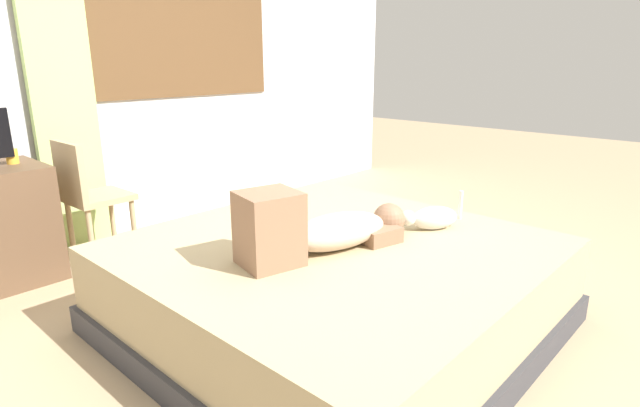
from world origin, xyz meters
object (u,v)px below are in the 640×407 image
(cat, at_px, (431,218))
(bed, at_px, (335,286))
(chair_by_desk, at_px, (87,193))
(cup, at_px, (12,156))
(person_lying, at_px, (321,229))

(cat, bearing_deg, bed, 154.61)
(chair_by_desk, bearing_deg, cat, -63.79)
(cat, height_order, cup, cup)
(bed, distance_m, chair_by_desk, 1.87)
(bed, xyz_separation_m, chair_by_desk, (-0.48, 1.79, 0.28))
(bed, distance_m, cat, 0.65)
(person_lying, relative_size, cat, 3.06)
(person_lying, bearing_deg, chair_by_desk, 101.04)
(person_lying, bearing_deg, bed, 8.36)
(bed, bearing_deg, person_lying, -171.64)
(cup, distance_m, chair_by_desk, 0.49)
(bed, relative_size, cup, 21.03)
(cat, xyz_separation_m, chair_by_desk, (-1.00, 2.03, -0.03))
(person_lying, bearing_deg, cup, 110.09)
(bed, xyz_separation_m, person_lying, (-0.13, -0.02, 0.35))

